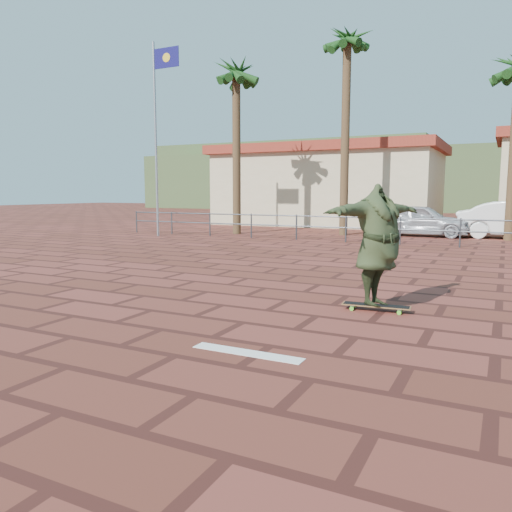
{
  "coord_description": "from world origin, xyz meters",
  "views": [
    {
      "loc": [
        3.34,
        -6.26,
        1.9
      ],
      "look_at": [
        -0.45,
        1.33,
        0.8
      ],
      "focal_mm": 35.0,
      "sensor_mm": 36.0,
      "label": 1
    }
  ],
  "objects": [
    {
      "name": "hill_back",
      "position": [
        -22.0,
        56.0,
        4.0
      ],
      "size": [
        35.0,
        14.0,
        8.0
      ],
      "primitive_type": "cube",
      "color": "#384C28",
      "rests_on": "ground"
    },
    {
      "name": "skateboarder",
      "position": [
        1.58,
        1.56,
        1.06
      ],
      "size": [
        1.46,
        2.43,
        1.92
      ],
      "primitive_type": "imported",
      "rotation": [
        0.0,
        0.0,
        1.2
      ],
      "color": "#2D381E",
      "rests_on": "longboard"
    },
    {
      "name": "guardrail",
      "position": [
        0.0,
        12.0,
        0.68
      ],
      "size": [
        24.06,
        0.06,
        1.0
      ],
      "color": "#47494F",
      "rests_on": "ground"
    },
    {
      "name": "longboard",
      "position": [
        1.58,
        1.56,
        0.09
      ],
      "size": [
        1.08,
        0.32,
        0.1
      ],
      "rotation": [
        0.0,
        0.0,
        0.09
      ],
      "color": "olive",
      "rests_on": "ground"
    },
    {
      "name": "car_silver",
      "position": [
        0.12,
        16.0,
        0.69
      ],
      "size": [
        4.04,
        1.64,
        1.37
      ],
      "primitive_type": "imported",
      "rotation": [
        0.0,
        0.0,
        1.57
      ],
      "color": "#ADAFB5",
      "rests_on": "ground"
    },
    {
      "name": "palm_far_left",
      "position": [
        -7.5,
        13.5,
        6.83
      ],
      "size": [
        2.4,
        2.4,
        8.25
      ],
      "color": "brown",
      "rests_on": "ground"
    },
    {
      "name": "ground",
      "position": [
        0.0,
        0.0,
        0.0
      ],
      "size": [
        120.0,
        120.0,
        0.0
      ],
      "primitive_type": "plane",
      "color": "maroon",
      "rests_on": "ground"
    },
    {
      "name": "palm_left",
      "position": [
        -3.0,
        15.0,
        7.95
      ],
      "size": [
        2.4,
        2.4,
        9.45
      ],
      "color": "brown",
      "rests_on": "ground"
    },
    {
      "name": "building_west",
      "position": [
        -6.0,
        22.0,
        2.28
      ],
      "size": [
        12.6,
        7.6,
        4.5
      ],
      "color": "beige",
      "rests_on": "ground"
    },
    {
      "name": "hill_front",
      "position": [
        0.0,
        50.0,
        3.0
      ],
      "size": [
        70.0,
        18.0,
        6.0
      ],
      "primitive_type": "cube",
      "color": "#384C28",
      "rests_on": "ground"
    },
    {
      "name": "paint_stripe",
      "position": [
        0.7,
        -1.2,
        0.0
      ],
      "size": [
        1.4,
        0.22,
        0.01
      ],
      "primitive_type": "cube",
      "color": "white",
      "rests_on": "ground"
    },
    {
      "name": "flagpole",
      "position": [
        -9.87,
        11.0,
        4.64
      ],
      "size": [
        1.3,
        0.1,
        8.0
      ],
      "color": "gray",
      "rests_on": "ground"
    }
  ]
}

